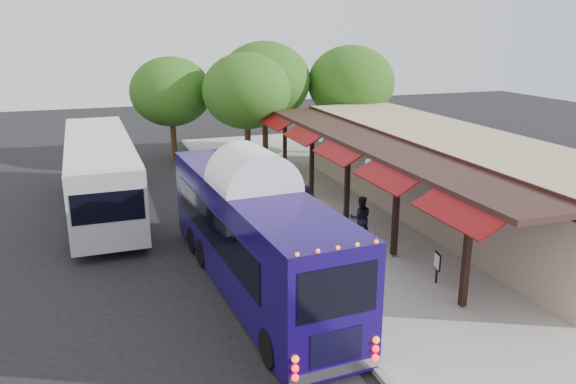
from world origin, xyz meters
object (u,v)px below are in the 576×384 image
object	(u,v)px
city_bus	(100,171)
ped_a	(309,207)
ped_c	(259,180)
coach_bus	(254,230)
ped_d	(257,160)
sign_board	(437,263)
ped_b	(361,218)

from	to	relation	value
city_bus	ped_a	xyz separation A→B (m)	(7.77, -5.43, -0.81)
ped_a	ped_c	size ratio (longest dim) A/B	0.95
coach_bus	city_bus	bearing A→B (deg)	110.35
coach_bus	city_bus	size ratio (longest dim) A/B	0.91
ped_d	sign_board	xyz separation A→B (m)	(1.57, -15.15, -0.11)
coach_bus	ped_a	xyz separation A→B (m)	(3.46, 4.22, -0.90)
city_bus	ped_c	xyz separation A→B (m)	(7.00, -1.00, -0.76)
ped_b	ped_d	size ratio (longest dim) A/B	1.06
ped_b	ped_d	bearing A→B (deg)	-68.39
coach_bus	ped_c	bearing A→B (deg)	69.00
ped_b	ped_c	bearing A→B (deg)	-54.56
ped_c	sign_board	xyz separation A→B (m)	(2.75, -10.53, -0.25)
coach_bus	ped_b	distance (m)	5.48
ped_b	ped_d	world-z (taller)	ped_b
ped_a	ped_d	bearing A→B (deg)	77.38
coach_bus	sign_board	distance (m)	5.85
coach_bus	ped_b	xyz separation A→B (m)	(4.85, 2.37, -0.93)
ped_a	ped_b	bearing A→B (deg)	-63.19
sign_board	coach_bus	bearing A→B (deg)	173.11
ped_d	sign_board	size ratio (longest dim) A/B	1.58
ped_c	ped_a	bearing A→B (deg)	75.65
ped_a	ped_b	size ratio (longest dim) A/B	1.04
ped_d	ped_a	bearing A→B (deg)	76.74
city_bus	ped_b	distance (m)	11.74
sign_board	ped_a	bearing A→B (deg)	120.19
city_bus	sign_board	distance (m)	15.14
city_bus	ped_a	size ratio (longest dim) A/B	7.04
ped_a	ped_b	world-z (taller)	ped_a
ped_d	ped_b	bearing A→B (deg)	84.48
city_bus	coach_bus	bearing A→B (deg)	-67.19
city_bus	ped_a	distance (m)	9.52
coach_bus	ped_d	world-z (taller)	coach_bus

